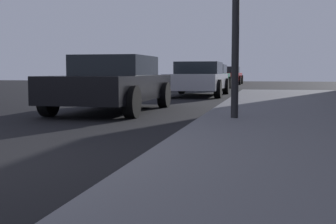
% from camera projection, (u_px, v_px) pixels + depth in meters
% --- Properties ---
extents(car_black, '(1.98, 4.37, 1.27)m').
position_uv_depth(car_black, '(113.00, 83.00, 10.49)').
color(car_black, black).
rests_on(car_black, ground_plane).
extents(car_silver, '(2.02, 4.53, 1.27)m').
position_uv_depth(car_silver, '(198.00, 79.00, 17.26)').
color(car_silver, '#B7B7BF').
rests_on(car_silver, ground_plane).
extents(car_green, '(1.99, 4.27, 1.43)m').
position_uv_depth(car_green, '(210.00, 77.00, 23.44)').
color(car_green, '#196638').
rests_on(car_green, ground_plane).
extents(car_red, '(2.06, 4.14, 1.27)m').
position_uv_depth(car_red, '(228.00, 75.00, 33.00)').
color(car_red, red).
rests_on(car_red, ground_plane).
extents(car_white, '(2.00, 4.46, 1.27)m').
position_uv_depth(car_white, '(230.00, 75.00, 40.35)').
color(car_white, white).
rests_on(car_white, ground_plane).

